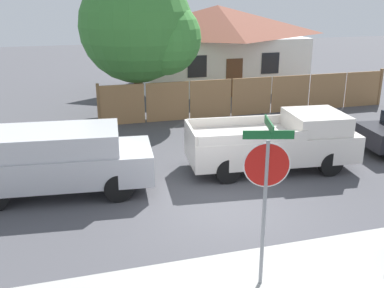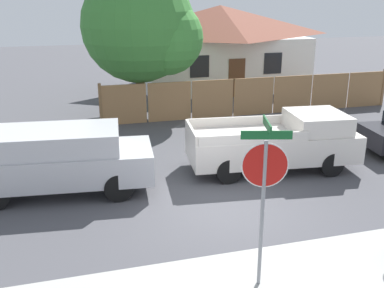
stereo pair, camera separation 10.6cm
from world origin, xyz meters
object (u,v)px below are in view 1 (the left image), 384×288
Objects in this scene: house at (217,46)px; red_suv at (57,159)px; orange_pickup at (277,142)px; oak_tree at (142,28)px; stop_sign at (266,177)px.

house is 15.59m from red_suv.
red_suv is 0.98× the size of orange_pickup.
oak_tree is 8.69m from red_suv.
stop_sign is (-0.11, -12.64, -1.63)m from oak_tree.
house is 3.03× the size of stop_sign.
red_suv is at bearing -125.09° from house.
orange_pickup is 1.65× the size of stop_sign.
house is at bearing 60.88° from red_suv.
house is 1.54× the size of oak_tree.
house reaches higher than red_suv.
house is 7.62m from oak_tree.
red_suv is 6.52m from stop_sign.
oak_tree is at bearing 116.77° from orange_pickup.
oak_tree reaches higher than orange_pickup.
oak_tree is (-5.22, -5.37, 1.43)m from house.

